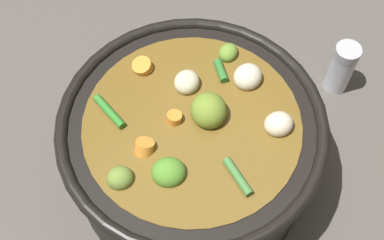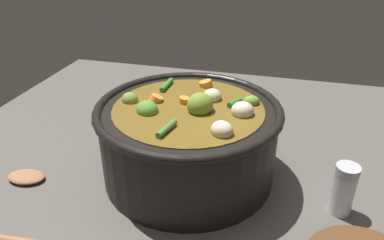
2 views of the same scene
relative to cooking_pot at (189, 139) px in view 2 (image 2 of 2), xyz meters
name	(u,v)px [view 2 (image 2 of 2)]	position (x,y,z in m)	size (l,w,h in m)	color
ground_plane	(189,173)	(0.00, 0.00, -0.08)	(1.10, 1.10, 0.00)	#514C47
cooking_pot	(189,139)	(0.00, 0.00, 0.00)	(0.33, 0.33, 0.17)	black
wooden_spoon	(3,201)	(-0.17, 0.28, -0.07)	(0.19, 0.26, 0.01)	#9C6844
salt_shaker	(343,189)	(-0.04, -0.27, -0.03)	(0.04, 0.04, 0.09)	silver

